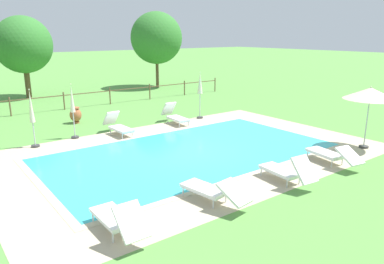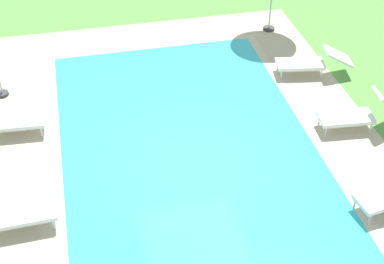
% 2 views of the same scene
% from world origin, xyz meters
% --- Properties ---
extents(ground_plane, '(160.00, 160.00, 0.00)m').
position_xyz_m(ground_plane, '(0.00, 0.00, 0.00)').
color(ground_plane, '#599342').
extents(pool_deck_paving, '(14.04, 9.09, 0.01)m').
position_xyz_m(pool_deck_paving, '(0.00, 0.00, 0.00)').
color(pool_deck_paving, '#BCAD8E').
rests_on(pool_deck_paving, ground).
extents(swimming_pool_water, '(10.70, 5.75, 0.01)m').
position_xyz_m(swimming_pool_water, '(0.00, 0.00, 0.01)').
color(swimming_pool_water, '#38C6D1').
rests_on(swimming_pool_water, ground).
extents(pool_coping_rim, '(11.18, 6.23, 0.01)m').
position_xyz_m(pool_coping_rim, '(0.00, 0.00, 0.01)').
color(pool_coping_rim, beige).
rests_on(pool_coping_rim, ground).
extents(sun_lounger_north_near_steps, '(0.71, 1.87, 1.01)m').
position_xyz_m(sun_lounger_north_near_steps, '(2.09, 4.08, 0.40)').
color(sun_lounger_north_near_steps, white).
rests_on(sun_lounger_north_near_steps, ground).
extents(sun_lounger_north_far, '(0.92, 2.13, 0.74)m').
position_xyz_m(sun_lounger_north_far, '(3.06, -3.97, 0.36)').
color(sun_lounger_north_far, white).
rests_on(sun_lounger_north_far, ground).
extents(sun_lounger_north_end, '(0.77, 1.92, 0.98)m').
position_xyz_m(sun_lounger_north_end, '(0.51, -4.11, 0.39)').
color(sun_lounger_north_end, white).
rests_on(sun_lounger_north_end, ground).
extents(sun_lounger_south_far, '(0.67, 1.89, 0.98)m').
position_xyz_m(sun_lounger_south_far, '(-1.07, 3.93, 0.39)').
color(sun_lounger_south_far, white).
rests_on(sun_lounger_south_far, ground).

